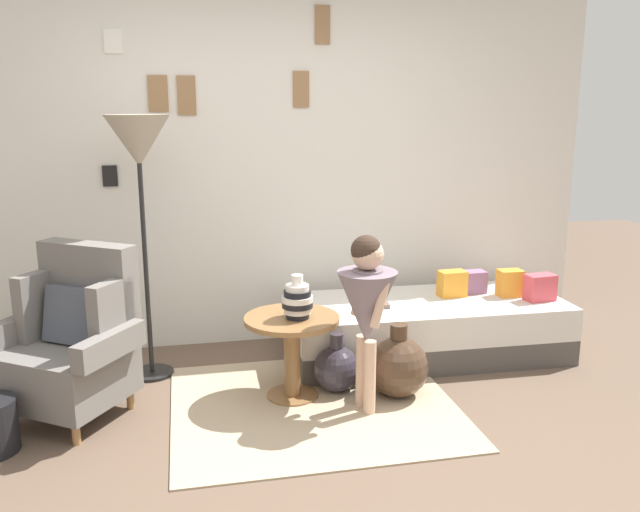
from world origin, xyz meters
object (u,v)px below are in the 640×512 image
Objects in this scene: armchair at (74,341)px; vase_striped at (297,300)px; daybed at (426,328)px; book_on_daybed at (372,304)px; floor_lamp at (139,151)px; side_table at (292,340)px; demijohn_far at (398,366)px; person_child at (367,302)px; demijohn_near at (336,368)px.

armchair reaches higher than vase_striped.
daybed is 0.47m from book_on_daybed.
floor_lamp is at bearing 176.64° from book_on_daybed.
armchair is 1.19m from floor_lamp.
daybed is at bearing 10.90° from armchair.
side_table is at bearing -2.32° from armchair.
book_on_daybed is (1.47, -0.09, -1.04)m from floor_lamp.
demijohn_far is (0.63, -0.11, -0.18)m from side_table.
floor_lamp is at bearing 147.10° from person_child.
floor_lamp is 1.80m from book_on_daybed.
vase_striped is 0.16× the size of floor_lamp.
floor_lamp is 7.62× the size of book_on_daybed.
daybed is 0.89m from demijohn_near.
person_child is 2.27× the size of demijohn_far.
daybed is at bearing 6.02° from book_on_daybed.
person_child is at bearing -71.17° from demijohn_near.
book_on_daybed is (0.24, 0.71, -0.24)m from person_child.
person_child is (-0.66, -0.75, 0.46)m from daybed.
side_table is at bearing -173.35° from demijohn_near.
book_on_daybed reaches higher than daybed.
armchair is 1.71× the size of side_table.
demijohn_far reaches higher than demijohn_near.
floor_lamp is 1.61× the size of person_child.
vase_striped is (1.27, -0.08, 0.18)m from armchair.
side_table reaches higher than daybed.
vase_striped is 0.43m from person_child.
daybed is at bearing 27.08° from vase_striped.
floor_lamp is 4.49× the size of demijohn_near.
daybed is 0.73m from demijohn_far.
armchair is 3.71× the size of vase_striped.
book_on_daybed is at bearing 38.54° from vase_striped.
daybed is at bearing 25.15° from side_table.
armchair is 1.55m from demijohn_near.
daybed is 5.12× the size of demijohn_near.
vase_striped reaches higher than demijohn_far.
side_table is 0.55m from person_child.
book_on_daybed is at bearing -173.98° from daybed.
demijohn_far is (1.48, -0.64, -1.27)m from floor_lamp.
armchair is 1.24m from side_table.
side_table is 1.52× the size of demijohn_near.
demijohn_near is 0.82× the size of demijohn_far.
demijohn_near is 0.38m from demijohn_far.
book_on_daybed is (0.62, 0.45, 0.05)m from side_table.
vase_striped is at bearing -3.55° from armchair.
armchair reaches higher than demijohn_near.
side_table is 0.77m from book_on_daybed.
demijohn_near is (-0.10, 0.30, -0.51)m from person_child.
armchair is at bearing 175.02° from demijohn_far.
demijohn_near is at bearing -149.03° from daybed.
demijohn_far reaches higher than daybed.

